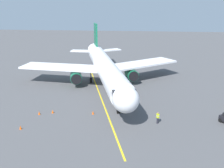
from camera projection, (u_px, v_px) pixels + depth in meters
ground_plane at (114, 83)px, 52.83m from camera, size 220.00×220.00×0.00m
apron_lead_in_line at (101, 96)px, 45.27m from camera, size 11.73×38.38×0.01m
airplane at (105, 67)px, 49.99m from camera, size 33.34×39.51×11.50m
ground_crew_marshaller at (158, 118)px, 34.76m from camera, size 0.41×0.47×1.71m
safety_cone_nose_left at (39, 113)px, 37.74m from camera, size 0.32×0.32×0.55m
safety_cone_nose_right at (53, 111)px, 38.26m from camera, size 0.32×0.32×0.55m
safety_cone_wing_port at (20, 127)px, 33.30m from camera, size 0.32×0.32×0.55m
safety_cone_wing_starboard at (93, 113)px, 37.87m from camera, size 0.32×0.32×0.55m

